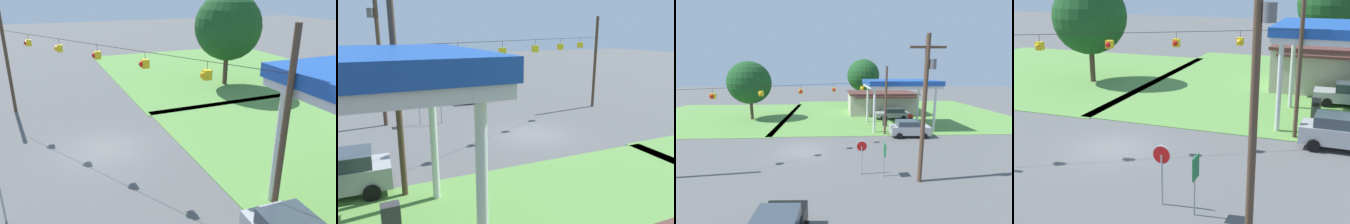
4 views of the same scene
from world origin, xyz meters
TOP-DOWN VIEW (x-y plane):
  - ground_plane at (0.00, 0.00)m, footprint 160.00×160.00m
  - grass_verge_opposite_corner at (-16.00, 16.00)m, footprint 24.00×24.00m
  - signal_span_gantry at (-0.00, -0.02)m, footprint 17.71×10.24m
  - tree_west_verge at (-9.42, 13.71)m, footprint 6.20×6.20m

SIDE VIEW (x-z plane):
  - ground_plane at x=0.00m, z-range 0.00..0.00m
  - grass_verge_opposite_corner at x=-16.00m, z-range 0.00..0.04m
  - signal_span_gantry at x=0.00m, z-range 0.44..8.17m
  - tree_west_verge at x=-9.42m, z-range 1.19..9.78m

